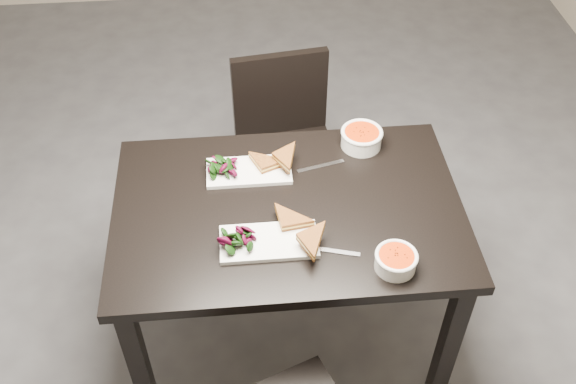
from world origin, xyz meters
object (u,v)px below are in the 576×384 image
object	(u,v)px
chair_far	(286,139)
soup_bowl_far	(362,137)
table	(288,226)
soup_bowl_near	(396,260)
plate_far	(249,171)
plate_near	(269,242)

from	to	relation	value
chair_far	soup_bowl_far	world-z (taller)	chair_far
table	soup_bowl_near	bearing A→B (deg)	-43.47
table	soup_bowl_far	distance (m)	0.45
chair_far	plate_far	xyz separation A→B (m)	(-0.18, -0.50, 0.27)
soup_bowl_near	plate_far	world-z (taller)	soup_bowl_near
table	plate_far	distance (m)	0.25
chair_far	plate_near	size ratio (longest dim) A/B	2.69
soup_bowl_near	chair_far	bearing A→B (deg)	104.93
table	plate_far	world-z (taller)	plate_far
chair_far	soup_bowl_near	xyz separation A→B (m)	(0.26, -0.97, 0.30)
chair_far	soup_bowl_far	bearing A→B (deg)	-64.05
table	chair_far	xyz separation A→B (m)	(0.05, 0.68, -0.17)
chair_far	plate_far	world-z (taller)	chair_far
plate_far	chair_far	bearing A→B (deg)	70.49
soup_bowl_near	plate_far	xyz separation A→B (m)	(-0.43, 0.48, -0.03)
plate_far	soup_bowl_far	distance (m)	0.44
chair_far	plate_near	world-z (taller)	chair_far
table	plate_near	world-z (taller)	plate_near
table	plate_far	size ratio (longest dim) A/B	3.95
soup_bowl_far	soup_bowl_near	bearing A→B (deg)	-89.32
soup_bowl_near	plate_far	distance (m)	0.65
soup_bowl_near	soup_bowl_far	world-z (taller)	soup_bowl_far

